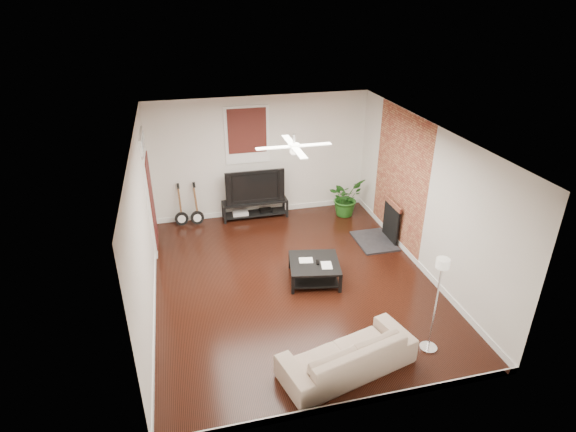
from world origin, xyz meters
name	(u,v)px	position (x,y,z in m)	size (l,w,h in m)	color
room	(294,213)	(0.00, 0.00, 1.40)	(5.01, 6.01, 2.81)	black
brick_accent	(400,179)	(2.49, 1.00, 1.40)	(0.02, 2.20, 2.80)	brown
fireplace	(383,222)	(2.20, 1.00, 0.46)	(0.80, 1.10, 0.92)	black
window_back	(247,135)	(-0.30, 2.97, 1.95)	(1.00, 0.06, 1.30)	#3E1911
door_left	(150,192)	(-2.46, 1.90, 1.25)	(0.08, 1.00, 2.50)	white
tv_stand	(255,209)	(-0.21, 2.78, 0.21)	(1.52, 0.40, 0.42)	black
tv	(254,185)	(-0.21, 2.80, 0.82)	(1.36, 0.18, 0.78)	black
coffee_table	(314,271)	(0.39, -0.05, 0.19)	(0.90, 0.90, 0.38)	black
sofa	(347,354)	(0.19, -2.33, 0.28)	(1.95, 0.76, 0.57)	tan
floor_lamp	(435,306)	(1.54, -2.23, 0.80)	(0.26, 0.26, 1.59)	silver
potted_plant	(346,197)	(1.89, 2.42, 0.45)	(0.81, 0.70, 0.90)	#205819
guitar_left	(180,206)	(-1.91, 2.75, 0.49)	(0.31, 0.22, 0.99)	black
guitar_right	(196,205)	(-1.56, 2.72, 0.49)	(0.31, 0.22, 0.99)	black
ceiling_fan	(294,146)	(0.00, 0.00, 2.60)	(1.24, 1.24, 0.32)	white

